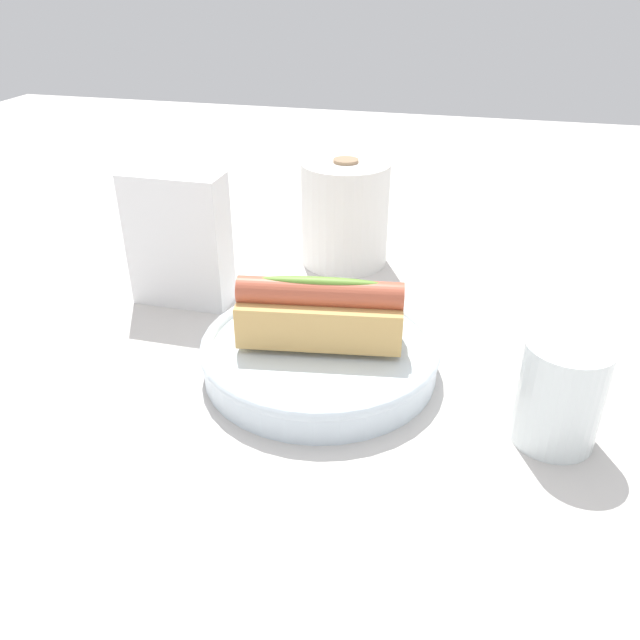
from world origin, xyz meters
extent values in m
plane|color=beige|center=(0.00, 0.00, 0.00)|extent=(2.40, 2.40, 0.00)
cylinder|color=silver|center=(-0.01, 0.01, 0.01)|extent=(0.22, 0.22, 0.03)
torus|color=silver|center=(-0.01, 0.01, 0.03)|extent=(0.23, 0.23, 0.01)
cube|color=tan|center=(-0.01, 0.01, 0.06)|extent=(0.16, 0.07, 0.04)
cylinder|color=#BC563D|center=(-0.01, 0.01, 0.08)|extent=(0.15, 0.05, 0.03)
ellipsoid|color=olive|center=(-0.01, 0.01, 0.09)|extent=(0.11, 0.03, 0.01)
cylinder|color=white|center=(0.20, -0.04, 0.04)|extent=(0.07, 0.07, 0.09)
cylinder|color=silver|center=(0.20, -0.04, 0.03)|extent=(0.06, 0.06, 0.06)
cylinder|color=white|center=(-0.04, 0.27, 0.07)|extent=(0.11, 0.11, 0.13)
cylinder|color=#997A5B|center=(-0.04, 0.27, 0.13)|extent=(0.03, 0.03, 0.00)
cube|color=white|center=(-0.20, 0.12, 0.07)|extent=(0.11, 0.04, 0.15)
camera|label=1|loc=(0.11, -0.48, 0.34)|focal=35.54mm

